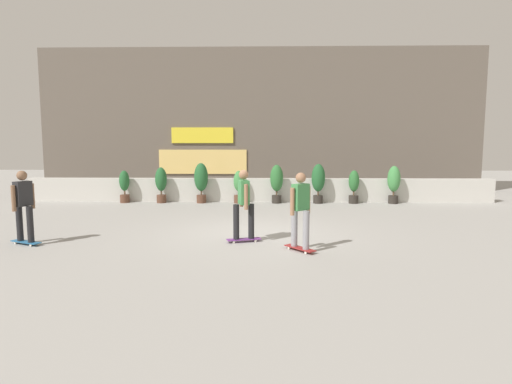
% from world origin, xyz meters
% --- Properties ---
extents(ground_plane, '(48.00, 48.00, 0.00)m').
position_xyz_m(ground_plane, '(0.00, 0.00, 0.00)').
color(ground_plane, '#9E9B96').
extents(planter_wall, '(18.00, 0.40, 0.90)m').
position_xyz_m(planter_wall, '(0.00, 6.00, 0.45)').
color(planter_wall, beige).
rests_on(planter_wall, ground).
extents(building_backdrop, '(20.00, 2.08, 6.50)m').
position_xyz_m(building_backdrop, '(-0.00, 10.00, 3.25)').
color(building_backdrop, '#60564C').
rests_on(building_backdrop, ground).
extents(potted_plant_0, '(0.38, 0.38, 1.23)m').
position_xyz_m(potted_plant_0, '(-5.13, 5.55, 0.66)').
color(potted_plant_0, brown).
rests_on(potted_plant_0, ground).
extents(potted_plant_1, '(0.44, 0.44, 1.35)m').
position_xyz_m(potted_plant_1, '(-3.72, 5.55, 0.77)').
color(potted_plant_1, brown).
rests_on(potted_plant_1, ground).
extents(potted_plant_2, '(0.52, 0.52, 1.52)m').
position_xyz_m(potted_plant_2, '(-2.19, 5.55, 0.88)').
color(potted_plant_2, brown).
rests_on(potted_plant_2, ground).
extents(potted_plant_3, '(0.38, 0.38, 1.23)m').
position_xyz_m(potted_plant_3, '(-0.76, 5.55, 0.66)').
color(potted_plant_3, brown).
rests_on(potted_plant_3, ground).
extents(potted_plant_4, '(0.49, 0.49, 1.46)m').
position_xyz_m(potted_plant_4, '(0.68, 5.55, 0.84)').
color(potted_plant_4, '#2D2823').
rests_on(potted_plant_4, ground).
extents(potted_plant_5, '(0.51, 0.51, 1.49)m').
position_xyz_m(potted_plant_5, '(2.25, 5.55, 0.87)').
color(potted_plant_5, '#2D2823').
rests_on(potted_plant_5, ground).
extents(potted_plant_6, '(0.39, 0.39, 1.25)m').
position_xyz_m(potted_plant_6, '(3.59, 5.55, 0.68)').
color(potted_plant_6, '#2D2823').
rests_on(potted_plant_6, ground).
extents(potted_plant_7, '(0.47, 0.47, 1.42)m').
position_xyz_m(potted_plant_7, '(5.08, 5.55, 0.82)').
color(potted_plant_7, '#2D2823').
rests_on(potted_plant_7, ground).
extents(skater_foreground, '(0.82, 0.54, 1.70)m').
position_xyz_m(skater_foreground, '(-0.23, -0.89, 0.94)').
color(skater_foreground, '#72338C').
rests_on(skater_foreground, ground).
extents(skater_by_wall_left, '(0.67, 0.74, 1.70)m').
position_xyz_m(skater_by_wall_left, '(1.03, -1.71, 0.94)').
color(skater_by_wall_left, maroon).
rests_on(skater_by_wall_left, ground).
extents(skater_far_left, '(0.81, 0.52, 1.70)m').
position_xyz_m(skater_far_left, '(-5.20, -1.29, 0.94)').
color(skater_far_left, '#266699').
rests_on(skater_far_left, ground).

